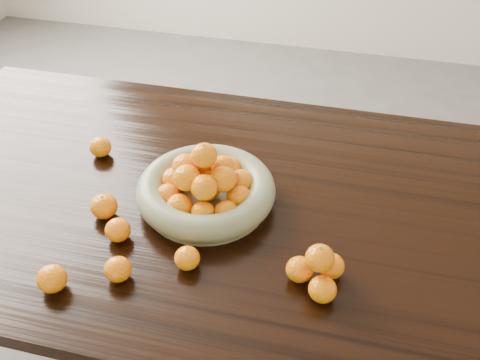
% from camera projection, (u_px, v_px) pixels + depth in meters
% --- Properties ---
extents(dining_table, '(2.00, 1.00, 0.75)m').
position_uv_depth(dining_table, '(246.00, 226.00, 1.40)').
color(dining_table, black).
rests_on(dining_table, ground).
extents(fruit_bowl, '(0.34, 0.34, 0.17)m').
position_uv_depth(fruit_bowl, '(206.00, 188.00, 1.31)').
color(fruit_bowl, gray).
rests_on(fruit_bowl, dining_table).
extents(orange_pyramid, '(0.12, 0.13, 0.11)m').
position_uv_depth(orange_pyramid, '(318.00, 270.00, 1.11)').
color(orange_pyramid, orange).
rests_on(orange_pyramid, dining_table).
extents(loose_orange_0, '(0.07, 0.07, 0.06)m').
position_uv_depth(loose_orange_0, '(104.00, 206.00, 1.28)').
color(loose_orange_0, orange).
rests_on(loose_orange_0, dining_table).
extents(loose_orange_1, '(0.06, 0.06, 0.06)m').
position_uv_depth(loose_orange_1, '(52.00, 279.00, 1.11)').
color(loose_orange_1, orange).
rests_on(loose_orange_1, dining_table).
extents(loose_orange_2, '(0.06, 0.06, 0.05)m').
position_uv_depth(loose_orange_2, '(187.00, 258.00, 1.16)').
color(loose_orange_2, orange).
rests_on(loose_orange_2, dining_table).
extents(loose_orange_3, '(0.06, 0.06, 0.06)m').
position_uv_depth(loose_orange_3, '(100.00, 147.00, 1.47)').
color(loose_orange_3, orange).
rests_on(loose_orange_3, dining_table).
extents(loose_orange_4, '(0.06, 0.06, 0.05)m').
position_uv_depth(loose_orange_4, '(118.00, 269.00, 1.13)').
color(loose_orange_4, orange).
rests_on(loose_orange_4, dining_table).
extents(loose_orange_5, '(0.06, 0.06, 0.06)m').
position_uv_depth(loose_orange_5, '(118.00, 230.00, 1.22)').
color(loose_orange_5, orange).
rests_on(loose_orange_5, dining_table).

